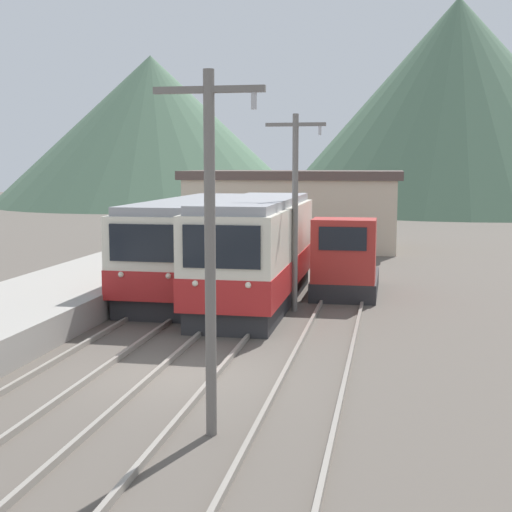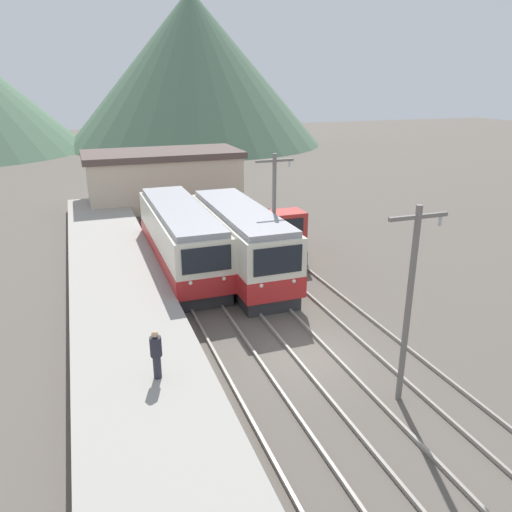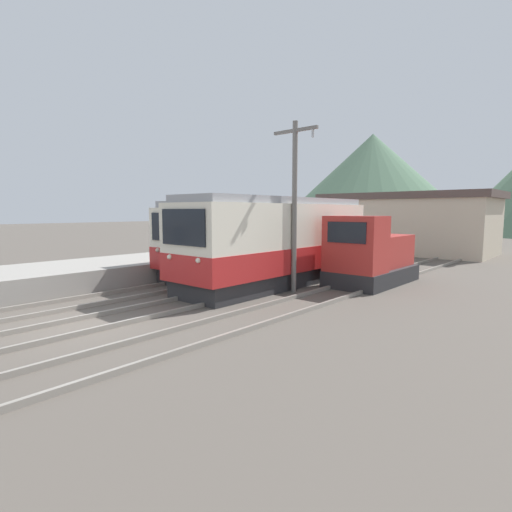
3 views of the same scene
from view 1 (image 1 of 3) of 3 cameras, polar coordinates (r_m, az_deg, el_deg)
ground_plane at (r=17.24m, az=-6.18°, el=-9.41°), size 200.00×200.00×0.00m
track_left at (r=18.13m, az=-14.16°, el=-8.52°), size 1.54×60.00×0.14m
track_center at (r=17.16m, az=-5.54°, el=-9.23°), size 1.54×60.00×0.14m
track_right at (r=16.59m, az=4.60°, el=-9.80°), size 1.54×60.00×0.14m
commuter_train_left at (r=27.66m, az=-4.94°, el=0.54°), size 2.84×11.48×3.62m
commuter_train_center at (r=25.10m, az=-0.01°, el=0.02°), size 2.84×10.43×3.77m
shunting_locomotive at (r=27.44m, az=7.22°, el=-0.55°), size 2.40×4.88×3.00m
catenary_mast_near at (r=12.73m, az=-3.67°, el=1.27°), size 2.00×0.20×6.60m
catenary_mast_mid at (r=23.81m, az=3.16°, el=4.12°), size 2.00×0.20×6.60m
station_building at (r=42.24m, az=3.03°, el=3.77°), size 12.60×6.30×4.56m
mountain_backdrop at (r=84.85m, az=5.09°, el=11.11°), size 76.12×42.32×23.07m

